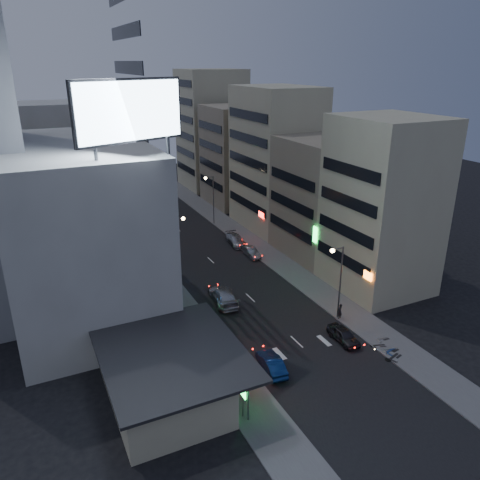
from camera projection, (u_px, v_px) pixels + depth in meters
ground at (320, 364)px, 41.91m from camera, size 180.00×180.00×0.00m
sidewalk_left at (146, 259)px, 63.94m from camera, size 4.00×120.00×0.12m
sidewalk_right at (250, 241)px, 70.39m from camera, size 4.00×120.00×0.12m
food_court at (163, 375)px, 37.29m from camera, size 11.00×13.00×3.88m
white_building at (80, 230)px, 48.69m from camera, size 14.00×24.00×18.00m
shophouse_near at (382, 206)px, 53.22m from camera, size 10.00×11.00×20.00m
shophouse_mid at (326, 198)px, 63.83m from camera, size 11.00×12.00×16.00m
shophouse_far at (276, 159)px, 73.51m from camera, size 10.00×14.00×22.00m
far_left_a at (66, 171)px, 70.00m from camera, size 11.00×10.00×20.00m
far_left_b at (56, 171)px, 81.65m from camera, size 12.00×10.00×15.00m
far_right_a at (238, 155)px, 87.06m from camera, size 11.00×12.00×18.00m
far_right_b at (212, 130)px, 97.99m from camera, size 12.00×12.00×24.00m
billboard at (130, 111)px, 37.33m from camera, size 9.52×3.75×6.20m
street_lamp_right_near at (338, 273)px, 47.43m from camera, size 1.60×0.44×8.02m
street_lamp_left at (177, 240)px, 56.15m from camera, size 1.60×0.44×8.02m
street_lamp_right_far at (211, 193)px, 76.07m from camera, size 1.60×0.44×8.02m
parked_car_right_near at (343, 335)px, 45.13m from camera, size 1.68×4.01×1.36m
parked_car_right_mid at (251, 252)px, 64.88m from camera, size 1.45×3.90×1.27m
parked_car_left at (153, 239)px, 69.25m from camera, size 3.35×6.03×1.60m
parked_car_right_far at (236, 240)px, 69.08m from camera, size 2.47×5.15×1.45m
road_car_blue at (271, 364)px, 40.83m from camera, size 2.06×4.49×1.42m
road_car_silver at (223, 296)px, 52.32m from camera, size 3.04×6.03×1.68m
person at (340, 311)px, 48.89m from camera, size 0.73×0.62×1.69m
scooter_black_a at (397, 347)px, 43.11m from camera, size 1.26×2.15×1.25m
scooter_silver_a at (396, 341)px, 43.99m from camera, size 1.15×2.17×1.26m
scooter_blue at (395, 342)px, 43.98m from camera, size 1.07×2.14×1.25m
scooter_black_b at (385, 339)px, 44.52m from camera, size 1.04×1.80×1.04m
scooter_silver_b at (387, 332)px, 45.71m from camera, size 0.74×1.88×1.12m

